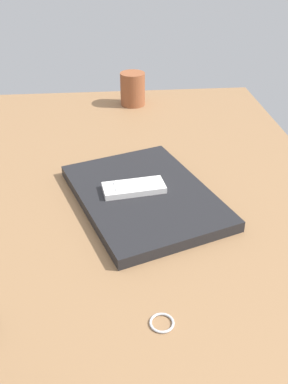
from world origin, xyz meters
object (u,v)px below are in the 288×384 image
Objects in this scene: laptop_closed at (144,196)px; cell_phone_on_laptop at (134,188)px; key_ring at (162,323)px; pen_cup at (133,89)px.

laptop_closed is 2.62× the size of cell_phone_on_laptop.
laptop_closed is 9.45× the size of key_ring.
laptop_closed is at bearing 73.29° from cell_phone_on_laptop.
laptop_closed is 51.03cm from pen_cup.
key_ring is at bearing 2.97° from cell_phone_on_laptop.
laptop_closed reaches higher than key_ring.
key_ring is at bearing -1.20° from pen_cup.
pen_cup is (-50.88, 1.38, 3.57)cm from laptop_closed.
cell_phone_on_laptop is at bearing -126.11° from laptop_closed.
cell_phone_on_laptop reaches higher than laptop_closed.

